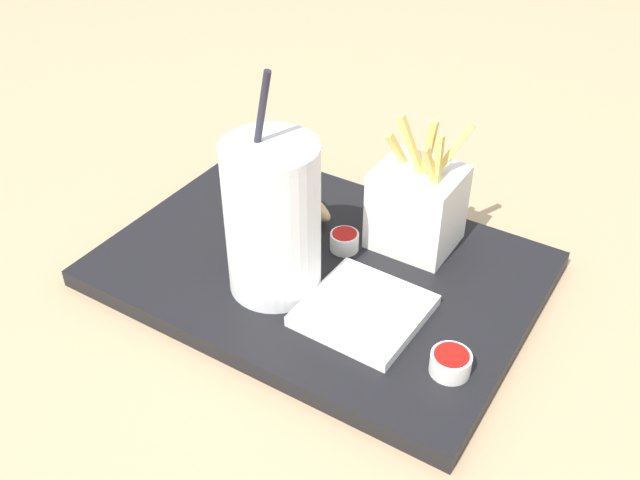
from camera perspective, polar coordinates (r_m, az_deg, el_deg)
The scene contains 8 objects.
ground_plane at distance 0.81m, azimuth -0.00°, elevation -3.41°, with size 2.40×2.40×0.02m, color tan.
food_tray at distance 0.80m, azimuth -0.00°, elevation -2.31°, with size 0.46×0.32×0.02m, color black.
soda_cup at distance 0.71m, azimuth -3.77°, elevation 1.67°, with size 0.10×0.10×0.24m.
fries_basket at distance 0.80m, azimuth 7.69°, elevation 2.68°, with size 0.09×0.08×0.16m.
hot_dog_1 at distance 0.87m, azimuth -3.09°, elevation 3.96°, with size 0.16×0.10×0.06m.
ketchup_cup_1 at distance 0.80m, azimuth 1.95°, elevation -0.02°, with size 0.03×0.03×0.02m.
ketchup_cup_2 at distance 0.67m, azimuth 10.31°, elevation -9.50°, with size 0.04×0.04×0.02m.
napkin_stack at distance 0.72m, azimuth 3.50°, elevation -5.60°, with size 0.11×0.11×0.01m, color white.
Camera 1 is at (-0.33, 0.53, 0.51)m, focal length 40.39 mm.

